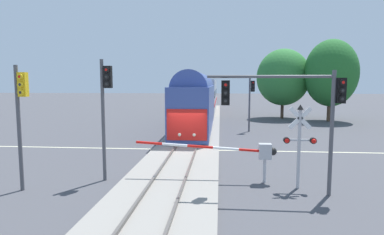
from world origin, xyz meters
name	(u,v)px	position (x,y,z in m)	size (l,w,h in m)	color
ground_plane	(187,150)	(0.00, 0.00, 0.00)	(220.00, 220.00, 0.00)	#47474C
road_centre_stripe	(187,150)	(0.00, 0.00, 0.00)	(44.00, 0.20, 0.01)	beige
railway_track	(187,148)	(0.00, 0.00, 0.10)	(4.40, 80.00, 0.32)	gray
commuter_train	(203,96)	(0.00, 20.12, 2.79)	(3.04, 43.14, 5.16)	#384C93
crossing_gate_near	(247,151)	(3.49, -6.94, 1.44)	(6.50, 0.40, 1.85)	#B7B7BC
crossing_signal_mast	(300,138)	(5.63, -7.68, 2.23)	(1.36, 0.44, 3.64)	#B2B2B7
traffic_signal_far_side	(251,95)	(5.08, 8.62, 3.36)	(0.53, 0.38, 5.00)	#4C4C51
traffic_signal_near_left	(21,107)	(-5.97, -8.95, 3.54)	(0.53, 0.38, 5.28)	#4C4C51
traffic_signal_near_right	(294,101)	(5.19, -8.48, 3.82)	(5.42, 0.38, 5.05)	#4C4C51
traffic_signal_median	(105,100)	(-2.98, -7.25, 3.76)	(0.53, 0.38, 5.61)	#4C4C51
maple_right_background	(331,73)	(15.01, 17.61, 5.60)	(6.01, 6.01, 9.48)	brown
oak_far_right	(283,77)	(10.07, 20.25, 5.17)	(6.54, 6.54, 8.70)	#4C3828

